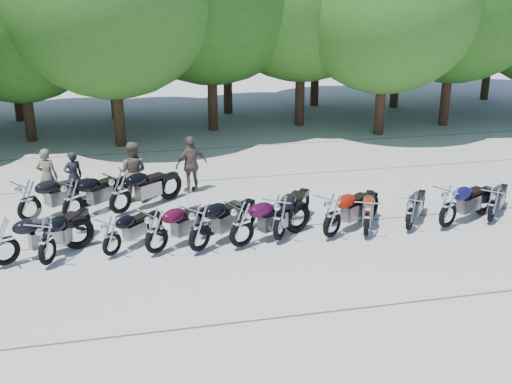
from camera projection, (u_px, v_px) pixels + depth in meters
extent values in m
plane|color=gray|center=(269.00, 253.00, 15.00)|extent=(90.00, 90.00, 0.00)
cylinder|color=#3A2614|center=(27.00, 102.00, 24.80)|extent=(0.44, 0.44, 3.31)
sphere|color=#286319|center=(15.00, 10.00, 23.56)|extent=(7.31, 7.31, 7.31)
cylinder|color=#3A2614|center=(117.00, 98.00, 23.96)|extent=(0.44, 0.44, 3.93)
cylinder|color=#3A2614|center=(212.00, 84.00, 26.45)|extent=(0.44, 0.44, 4.13)
cylinder|color=#3A2614|center=(300.00, 81.00, 27.37)|extent=(0.44, 0.44, 4.09)
cylinder|color=#3A2614|center=(381.00, 93.00, 25.84)|extent=(0.44, 0.44, 3.62)
cylinder|color=#3A2614|center=(447.00, 82.00, 27.40)|extent=(0.44, 0.44, 3.98)
cylinder|color=#3A2614|center=(16.00, 84.00, 28.36)|extent=(0.44, 0.44, 3.52)
cylinder|color=#3A2614|center=(114.00, 83.00, 28.78)|extent=(0.44, 0.44, 3.42)
sphere|color=#286319|center=(107.00, 1.00, 27.50)|extent=(7.56, 7.56, 7.56)
cylinder|color=#3A2614|center=(228.00, 78.00, 29.90)|extent=(0.44, 0.44, 3.56)
cylinder|color=#3A2614|center=(315.00, 70.00, 31.77)|extent=(0.44, 0.44, 3.76)
cylinder|color=#3A2614|center=(396.00, 73.00, 31.32)|extent=(0.44, 0.44, 3.63)
cylinder|color=#3A2614|center=(489.00, 60.00, 33.24)|extent=(0.44, 0.44, 4.37)
imported|color=#645E47|center=(47.00, 177.00, 17.94)|extent=(0.73, 0.59, 1.75)
imported|color=brown|center=(133.00, 172.00, 18.20)|extent=(1.08, 0.94, 1.88)
imported|color=brown|center=(191.00, 165.00, 18.96)|extent=(1.17, 0.78, 1.84)
imported|color=black|center=(74.00, 177.00, 18.22)|extent=(0.69, 0.58, 1.59)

